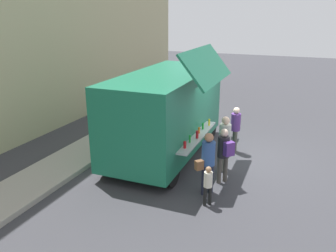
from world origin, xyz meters
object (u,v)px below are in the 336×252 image
food_truck_main (167,111)px  customer_rear_waiting (208,159)px  trash_bin (155,106)px  child_near_queue (208,182)px  customer_front_ordering (225,139)px  customer_extra_browsing (236,126)px  customer_mid_with_backpack (224,151)px

food_truck_main → customer_rear_waiting: size_ratio=3.28×
trash_bin → child_near_queue: child_near_queue is taller
customer_front_ordering → child_near_queue: (-2.17, -0.12, -0.40)m
customer_front_ordering → customer_extra_browsing: size_ratio=1.08×
trash_bin → customer_extra_browsing: (-3.05, -4.47, 0.53)m
trash_bin → customer_rear_waiting: 7.69m
child_near_queue → customer_rear_waiting: bearing=-21.5°
customer_mid_with_backpack → customer_extra_browsing: (2.44, 0.19, -0.03)m
trash_bin → child_near_queue: bearing=-146.1°
food_truck_main → customer_front_ordering: (-0.57, -2.15, -0.50)m
trash_bin → customer_front_ordering: (-4.66, -4.48, 0.60)m
customer_extra_browsing → child_near_queue: size_ratio=1.51×
customer_rear_waiting → child_near_queue: (-0.56, -0.19, -0.39)m
trash_bin → customer_front_ordering: size_ratio=0.51×
customer_rear_waiting → child_near_queue: 0.71m
customer_rear_waiting → customer_mid_with_backpack: bearing=-69.6°
customer_front_ordering → customer_rear_waiting: size_ratio=1.00×
customer_front_ordering → customer_extra_browsing: bearing=-64.4°
customer_rear_waiting → customer_extra_browsing: size_ratio=1.07×
customer_extra_browsing → customer_mid_with_backpack: bearing=73.3°
customer_front_ordering → customer_extra_browsing: customer_front_ordering is taller
food_truck_main → customer_mid_with_backpack: bearing=-121.6°
customer_mid_with_backpack → customer_rear_waiting: customer_rear_waiting is taller
food_truck_main → trash_bin: food_truck_main is taller
food_truck_main → trash_bin: bearing=28.9°
trash_bin → customer_mid_with_backpack: 7.23m
customer_front_ordering → customer_mid_with_backpack: bearing=128.2°
trash_bin → child_near_queue: (-6.84, -4.60, 0.20)m
trash_bin → customer_rear_waiting: size_ratio=0.51×
customer_front_ordering → trash_bin: bearing=-20.7°
customer_extra_browsing → food_truck_main: bearing=4.7°
customer_front_ordering → customer_mid_with_backpack: customer_front_ordering is taller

